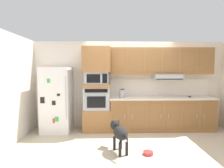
{
  "coord_description": "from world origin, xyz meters",
  "views": [
    {
      "loc": [
        -0.63,
        -4.25,
        1.68
      ],
      "look_at": [
        -0.52,
        0.13,
        1.34
      ],
      "focal_mm": 29.1,
      "sensor_mm": 36.0,
      "label": 1
    }
  ],
  "objects_px": {
    "screwdriver": "(190,97)",
    "dog_food_bowl": "(148,153)",
    "refrigerator": "(57,99)",
    "electric_kettle": "(122,94)",
    "microwave": "(97,78)",
    "built_in_oven": "(97,98)",
    "dog": "(119,132)"
  },
  "relations": [
    {
      "from": "refrigerator",
      "to": "microwave",
      "type": "relative_size",
      "value": 2.73
    },
    {
      "from": "microwave",
      "to": "dog_food_bowl",
      "type": "xyz_separation_m",
      "value": [
        1.11,
        -1.52,
        -1.43
      ]
    },
    {
      "from": "microwave",
      "to": "dog_food_bowl",
      "type": "relative_size",
      "value": 3.22
    },
    {
      "from": "refrigerator",
      "to": "built_in_oven",
      "type": "height_order",
      "value": "refrigerator"
    },
    {
      "from": "built_in_oven",
      "to": "dog",
      "type": "bearing_deg",
      "value": -68.19
    },
    {
      "from": "microwave",
      "to": "dog",
      "type": "xyz_separation_m",
      "value": [
        0.54,
        -1.34,
        -1.06
      ]
    },
    {
      "from": "screwdriver",
      "to": "electric_kettle",
      "type": "bearing_deg",
      "value": -178.76
    },
    {
      "from": "built_in_oven",
      "to": "dog_food_bowl",
      "type": "xyz_separation_m",
      "value": [
        1.11,
        -1.52,
        -0.87
      ]
    },
    {
      "from": "refrigerator",
      "to": "microwave",
      "type": "height_order",
      "value": "refrigerator"
    },
    {
      "from": "microwave",
      "to": "electric_kettle",
      "type": "bearing_deg",
      "value": -3.83
    },
    {
      "from": "built_in_oven",
      "to": "dog_food_bowl",
      "type": "relative_size",
      "value": 3.5
    },
    {
      "from": "screwdriver",
      "to": "refrigerator",
      "type": "bearing_deg",
      "value": -179.04
    },
    {
      "from": "refrigerator",
      "to": "electric_kettle",
      "type": "xyz_separation_m",
      "value": [
        1.8,
        0.02,
        0.15
      ]
    },
    {
      "from": "built_in_oven",
      "to": "dog",
      "type": "height_order",
      "value": "built_in_oven"
    },
    {
      "from": "refrigerator",
      "to": "built_in_oven",
      "type": "bearing_deg",
      "value": 3.56
    },
    {
      "from": "electric_kettle",
      "to": "dog_food_bowl",
      "type": "relative_size",
      "value": 1.2
    },
    {
      "from": "screwdriver",
      "to": "dog_food_bowl",
      "type": "bearing_deg",
      "value": -134.83
    },
    {
      "from": "screwdriver",
      "to": "dog_food_bowl",
      "type": "distance_m",
      "value": 2.32
    },
    {
      "from": "built_in_oven",
      "to": "electric_kettle",
      "type": "height_order",
      "value": "built_in_oven"
    },
    {
      "from": "electric_kettle",
      "to": "refrigerator",
      "type": "bearing_deg",
      "value": -179.35
    },
    {
      "from": "built_in_oven",
      "to": "dog_food_bowl",
      "type": "distance_m",
      "value": 2.07
    },
    {
      "from": "dog_food_bowl",
      "to": "microwave",
      "type": "bearing_deg",
      "value": 125.99
    },
    {
      "from": "built_in_oven",
      "to": "electric_kettle",
      "type": "xyz_separation_m",
      "value": [
        0.71,
        -0.05,
        0.13
      ]
    },
    {
      "from": "microwave",
      "to": "screwdriver",
      "type": "distance_m",
      "value": 2.67
    },
    {
      "from": "refrigerator",
      "to": "dog_food_bowl",
      "type": "xyz_separation_m",
      "value": [
        2.2,
        -1.46,
        -0.85
      ]
    },
    {
      "from": "refrigerator",
      "to": "dog_food_bowl",
      "type": "relative_size",
      "value": 8.8
    },
    {
      "from": "dog",
      "to": "built_in_oven",
      "type": "bearing_deg",
      "value": 4.34
    },
    {
      "from": "dog",
      "to": "dog_food_bowl",
      "type": "bearing_deg",
      "value": -125.14
    },
    {
      "from": "microwave",
      "to": "built_in_oven",
      "type": "bearing_deg",
      "value": 179.23
    },
    {
      "from": "dog",
      "to": "electric_kettle",
      "type": "bearing_deg",
      "value": -24.96
    },
    {
      "from": "screwdriver",
      "to": "microwave",
      "type": "bearing_deg",
      "value": 179.87
    },
    {
      "from": "microwave",
      "to": "screwdriver",
      "type": "relative_size",
      "value": 4.47
    }
  ]
}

